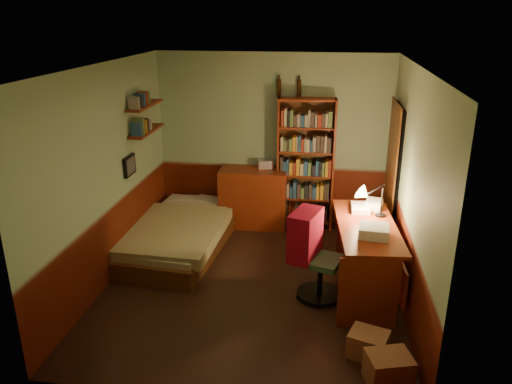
# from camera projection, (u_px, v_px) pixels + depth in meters

# --- Properties ---
(floor) EXTENTS (3.50, 4.00, 0.02)m
(floor) POSITION_uv_depth(u_px,v_px,m) (253.00, 284.00, 6.13)
(floor) COLOR black
(floor) RESTS_ON ground
(ceiling) EXTENTS (3.50, 4.00, 0.02)m
(ceiling) POSITION_uv_depth(u_px,v_px,m) (253.00, 65.00, 5.24)
(ceiling) COLOR silver
(ceiling) RESTS_ON wall_back
(wall_back) EXTENTS (3.50, 0.02, 2.60)m
(wall_back) POSITION_uv_depth(u_px,v_px,m) (273.00, 140.00, 7.55)
(wall_back) COLOR #87A47F
(wall_back) RESTS_ON ground
(wall_left) EXTENTS (0.02, 4.00, 2.60)m
(wall_left) POSITION_uv_depth(u_px,v_px,m) (107.00, 176.00, 5.93)
(wall_left) COLOR #87A47F
(wall_left) RESTS_ON ground
(wall_right) EXTENTS (0.02, 4.00, 2.60)m
(wall_right) POSITION_uv_depth(u_px,v_px,m) (412.00, 191.00, 5.44)
(wall_right) COLOR #87A47F
(wall_right) RESTS_ON ground
(wall_front) EXTENTS (3.50, 0.02, 2.60)m
(wall_front) POSITION_uv_depth(u_px,v_px,m) (213.00, 267.00, 3.82)
(wall_front) COLOR #87A47F
(wall_front) RESTS_ON ground
(doorway) EXTENTS (0.06, 0.90, 2.00)m
(doorway) POSITION_uv_depth(u_px,v_px,m) (393.00, 179.00, 6.76)
(doorway) COLOR black
(doorway) RESTS_ON ground
(door_trim) EXTENTS (0.02, 0.98, 2.08)m
(door_trim) POSITION_uv_depth(u_px,v_px,m) (390.00, 179.00, 6.77)
(door_trim) COLOR #49270F
(door_trim) RESTS_ON ground
(bed) EXTENTS (1.38, 2.33, 0.66)m
(bed) POSITION_uv_depth(u_px,v_px,m) (178.00, 225.00, 6.97)
(bed) COLOR #869159
(bed) RESTS_ON ground
(dresser) EXTENTS (1.02, 0.53, 0.90)m
(dresser) POSITION_uv_depth(u_px,v_px,m) (253.00, 198.00, 7.65)
(dresser) COLOR maroon
(dresser) RESTS_ON ground
(mini_stereo) EXTENTS (0.26, 0.22, 0.12)m
(mini_stereo) POSITION_uv_depth(u_px,v_px,m) (265.00, 164.00, 7.57)
(mini_stereo) COLOR #B2B2B7
(mini_stereo) RESTS_ON dresser
(bookshelf) EXTENTS (0.87, 0.34, 1.97)m
(bookshelf) POSITION_uv_depth(u_px,v_px,m) (305.00, 165.00, 7.44)
(bookshelf) COLOR maroon
(bookshelf) RESTS_ON ground
(bottle_left) EXTENTS (0.09, 0.09, 0.25)m
(bottle_left) POSITION_uv_depth(u_px,v_px,m) (279.00, 88.00, 7.22)
(bottle_left) COLOR black
(bottle_left) RESTS_ON bookshelf
(bottle_right) EXTENTS (0.08, 0.08, 0.25)m
(bottle_right) POSITION_uv_depth(u_px,v_px,m) (299.00, 88.00, 7.18)
(bottle_right) COLOR black
(bottle_right) RESTS_ON bookshelf
(desk) EXTENTS (0.79, 1.63, 0.85)m
(desk) POSITION_uv_depth(u_px,v_px,m) (364.00, 257.00, 5.85)
(desk) COLOR maroon
(desk) RESTS_ON ground
(paper_stack) EXTENTS (0.24, 0.29, 0.10)m
(paper_stack) POSITION_uv_depth(u_px,v_px,m) (374.00, 204.00, 6.16)
(paper_stack) COLOR silver
(paper_stack) RESTS_ON desk
(desk_lamp) EXTENTS (0.23, 0.23, 0.66)m
(desk_lamp) POSITION_uv_depth(u_px,v_px,m) (383.00, 190.00, 5.83)
(desk_lamp) COLOR black
(desk_lamp) RESTS_ON desk
(office_chair) EXTENTS (0.53, 0.50, 0.87)m
(office_chair) POSITION_uv_depth(u_px,v_px,m) (321.00, 263.00, 5.69)
(office_chair) COLOR #34613F
(office_chair) RESTS_ON ground
(red_jacket) EXTENTS (0.42, 0.55, 0.57)m
(red_jacket) POSITION_uv_depth(u_px,v_px,m) (304.00, 204.00, 5.46)
(red_jacket) COLOR #A50C27
(red_jacket) RESTS_ON office_chair
(wall_shelf_lower) EXTENTS (0.20, 0.90, 0.03)m
(wall_shelf_lower) POSITION_uv_depth(u_px,v_px,m) (147.00, 131.00, 6.83)
(wall_shelf_lower) COLOR maroon
(wall_shelf_lower) RESTS_ON wall_left
(wall_shelf_upper) EXTENTS (0.20, 0.90, 0.03)m
(wall_shelf_upper) POSITION_uv_depth(u_px,v_px,m) (145.00, 105.00, 6.71)
(wall_shelf_upper) COLOR maroon
(wall_shelf_upper) RESTS_ON wall_left
(framed_picture) EXTENTS (0.04, 0.32, 0.26)m
(framed_picture) POSITION_uv_depth(u_px,v_px,m) (130.00, 166.00, 6.50)
(framed_picture) COLOR black
(framed_picture) RESTS_ON wall_left
(cardboard_box_a) EXTENTS (0.45, 0.40, 0.29)m
(cardboard_box_a) POSITION_uv_depth(u_px,v_px,m) (389.00, 369.00, 4.44)
(cardboard_box_a) COLOR #976444
(cardboard_box_a) RESTS_ON ground
(cardboard_box_b) EXTENTS (0.43, 0.39, 0.25)m
(cardboard_box_b) POSITION_uv_depth(u_px,v_px,m) (368.00, 344.00, 4.80)
(cardboard_box_b) COLOR #976444
(cardboard_box_b) RESTS_ON ground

